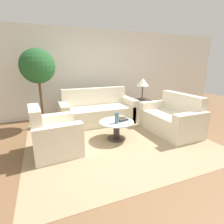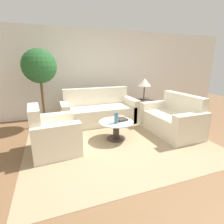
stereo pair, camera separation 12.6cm
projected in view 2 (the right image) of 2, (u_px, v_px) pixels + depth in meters
name	position (u px, v px, depth m)	size (l,w,h in m)	color
ground_plane	(131.00, 155.00, 3.17)	(14.00, 14.00, 0.00)	brown
wall_back	(91.00, 73.00, 5.47)	(10.00, 0.06, 2.60)	white
rug	(116.00, 139.00, 3.85)	(3.69, 3.34, 0.01)	tan
sofa_main	(99.00, 112.00, 4.89)	(2.06, 0.88, 0.93)	beige
armchair	(52.00, 136.00, 3.23)	(0.88, 0.95, 0.89)	beige
loveseat	(173.00, 120.00, 4.15)	(0.87, 1.45, 0.91)	beige
coffee_table	(116.00, 128.00, 3.78)	(0.75, 0.75, 0.40)	#332823
side_table	(143.00, 108.00, 5.35)	(0.47, 0.47, 0.55)	#332823
table_lamp	(145.00, 83.00, 5.14)	(0.37, 0.37, 0.63)	#332823
potted_plant	(40.00, 71.00, 4.25)	(0.82, 0.82, 1.95)	brown
vase	(116.00, 118.00, 3.61)	(0.09, 0.09, 0.23)	slate
bowl	(121.00, 117.00, 3.96)	(0.19, 0.19, 0.05)	gray
book_stack	(123.00, 120.00, 3.78)	(0.25, 0.17, 0.04)	#38332D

